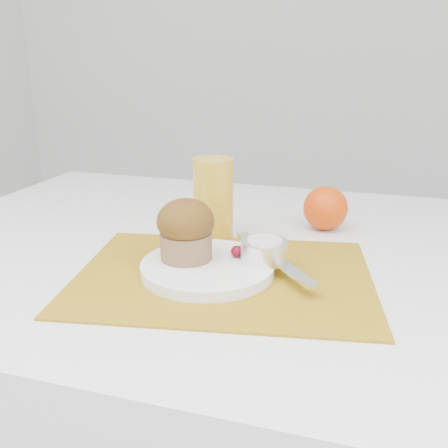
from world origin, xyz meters
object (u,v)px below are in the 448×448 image
(orange, at_px, (325,208))
(juice_glass, at_px, (213,198))
(muffin, at_px, (186,229))
(plate, at_px, (207,267))
(table, at_px, (249,435))

(orange, height_order, juice_glass, juice_glass)
(orange, distance_m, muffin, 0.30)
(plate, xyz_separation_m, orange, (0.14, 0.25, 0.03))
(juice_glass, bearing_deg, plate, -75.03)
(plate, height_order, muffin, muffin)
(table, xyz_separation_m, orange, (0.10, 0.12, 0.41))
(table, bearing_deg, plate, -106.01)
(plate, relative_size, muffin, 2.14)
(table, relative_size, plate, 6.38)
(muffin, bearing_deg, table, 59.30)
(juice_glass, bearing_deg, table, -22.62)
(plate, relative_size, juice_glass, 1.40)
(table, bearing_deg, orange, 50.60)
(table, height_order, plate, plate)
(table, height_order, orange, orange)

